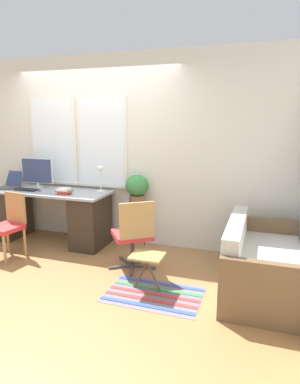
% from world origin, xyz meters
% --- Properties ---
extents(ground_plane, '(14.00, 14.00, 0.00)m').
position_xyz_m(ground_plane, '(0.00, 0.00, 0.00)').
color(ground_plane, '#9E7042').
extents(wall_back_with_window, '(9.00, 0.12, 2.70)m').
position_xyz_m(wall_back_with_window, '(-0.01, 0.75, 1.35)').
color(wall_back_with_window, silver).
rests_on(wall_back_with_window, ground_plane).
extents(desk, '(1.89, 0.67, 0.78)m').
position_xyz_m(desk, '(-0.64, 0.34, 0.41)').
color(desk, '#9EA3A8').
rests_on(desk, ground_plane).
extents(laptop, '(0.29, 0.36, 0.23)m').
position_xyz_m(laptop, '(-1.29, 0.34, 0.83)').
color(laptop, '#4C4C51').
rests_on(laptop, desk).
extents(monitor, '(0.53, 0.17, 0.45)m').
position_xyz_m(monitor, '(-0.89, 0.47, 1.01)').
color(monitor, silver).
rests_on(monitor, desk).
extents(keyboard, '(0.35, 0.14, 0.02)m').
position_xyz_m(keyboard, '(-0.92, 0.24, 0.79)').
color(keyboard, black).
rests_on(keyboard, desk).
extents(mouse, '(0.04, 0.06, 0.03)m').
position_xyz_m(mouse, '(-0.66, 0.21, 0.79)').
color(mouse, slate).
rests_on(mouse, desk).
extents(desk_lamp, '(0.12, 0.12, 0.37)m').
position_xyz_m(desk_lamp, '(0.14, 0.53, 1.03)').
color(desk_lamp, white).
rests_on(desk_lamp, desk).
extents(book_stack, '(0.23, 0.17, 0.08)m').
position_xyz_m(book_stack, '(-0.25, 0.20, 0.82)').
color(book_stack, red).
rests_on(book_stack, desk).
extents(desk_chair_wooden, '(0.43, 0.44, 0.85)m').
position_xyz_m(desk_chair_wooden, '(-0.78, -0.34, 0.45)').
color(desk_chair_wooden, '#B2844C').
rests_on(desk_chair_wooden, ground_plane).
extents(office_chair_swivel, '(0.62, 0.62, 0.87)m').
position_xyz_m(office_chair_swivel, '(0.93, -0.18, 0.45)').
color(office_chair_swivel, '#47474C').
rests_on(office_chair_swivel, ground_plane).
extents(couch_loveseat, '(0.75, 1.48, 0.75)m').
position_xyz_m(couch_loveseat, '(2.39, -0.22, 0.27)').
color(couch_loveseat, beige).
rests_on(couch_loveseat, ground_plane).
extents(plant_stand, '(0.25, 0.25, 0.64)m').
position_xyz_m(plant_stand, '(0.68, 0.60, 0.56)').
color(plant_stand, '#333338').
rests_on(plant_stand, ground_plane).
extents(potted_plant, '(0.33, 0.33, 0.39)m').
position_xyz_m(potted_plant, '(0.68, 0.60, 0.86)').
color(potted_plant, brown).
rests_on(potted_plant, plant_stand).
extents(floor_rug_striped, '(1.00, 0.66, 0.01)m').
position_xyz_m(floor_rug_striped, '(1.36, -0.70, 0.00)').
color(floor_rug_striped, slate).
rests_on(floor_rug_striped, ground_plane).
extents(folding_stool, '(0.34, 0.29, 0.40)m').
position_xyz_m(folding_stool, '(1.26, -0.62, 0.35)').
color(folding_stool, olive).
rests_on(folding_stool, ground_plane).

